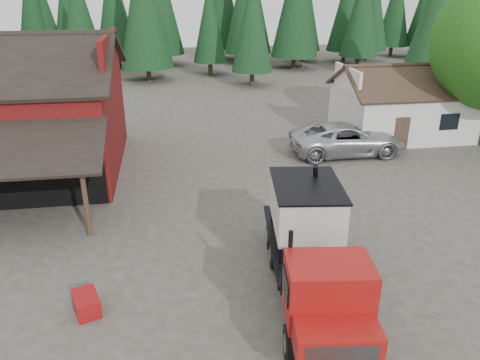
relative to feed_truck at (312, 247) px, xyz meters
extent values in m
plane|color=#443F35|center=(-1.97, 2.98, -1.78)|extent=(120.00, 120.00, 0.00)
cube|color=maroon|center=(-6.97, 12.98, 4.22)|extent=(0.25, 7.00, 2.00)
cylinder|color=#382619|center=(-7.57, 5.08, -0.38)|extent=(0.20, 0.20, 2.80)
cube|color=silver|center=(11.03, 15.98, -0.28)|extent=(8.00, 6.00, 3.00)
cube|color=#38281E|center=(11.03, 14.48, 1.97)|extent=(8.60, 3.42, 1.80)
cube|color=#38281E|center=(11.03, 17.48, 1.97)|extent=(8.60, 3.42, 1.80)
cube|color=silver|center=(7.03, 15.98, 1.97)|extent=(0.20, 4.20, 1.50)
cube|color=silver|center=(15.03, 15.98, 1.97)|extent=(0.20, 4.20, 1.50)
cube|color=#38281E|center=(9.53, 12.96, -0.78)|extent=(0.90, 0.06, 2.00)
cube|color=black|center=(12.53, 12.96, -0.18)|extent=(1.20, 0.06, 1.00)
sphere|color=#215112|center=(13.83, 13.78, 3.22)|extent=(4.40, 4.40, 4.40)
cylinder|color=#382619|center=(4.03, 32.98, -0.98)|extent=(0.44, 0.44, 1.60)
cone|color=black|center=(4.03, 32.98, 4.12)|extent=(3.96, 3.96, 9.00)
cylinder|color=#382619|center=(20.03, 28.98, -0.98)|extent=(0.44, 0.44, 1.60)
cone|color=black|center=(20.03, 28.98, 5.12)|extent=(4.84, 4.84, 11.00)
cylinder|color=#382619|center=(-5.97, 36.98, -0.98)|extent=(0.44, 0.44, 1.60)
cone|color=black|center=(-5.97, 36.98, 5.62)|extent=(5.28, 5.28, 12.00)
cylinder|color=black|center=(-1.32, -2.65, -1.27)|extent=(0.45, 1.05, 1.02)
cylinder|color=black|center=(0.61, -2.89, -1.27)|extent=(0.45, 1.05, 1.02)
cylinder|color=black|center=(-0.76, 1.75, -1.27)|extent=(0.45, 1.05, 1.02)
cylinder|color=black|center=(1.16, 1.50, -1.27)|extent=(0.45, 1.05, 1.02)
cylinder|color=black|center=(-0.60, 3.03, -1.27)|extent=(0.45, 1.05, 1.02)
cylinder|color=black|center=(1.32, 2.79, -1.27)|extent=(0.45, 1.05, 1.02)
cube|color=black|center=(0.01, 0.16, -0.90)|extent=(2.00, 8.01, 0.37)
cube|color=silver|center=(-0.52, -4.10, -0.53)|extent=(1.75, 0.31, 0.83)
cube|color=maroon|center=(-0.45, -3.55, -0.40)|extent=(2.21, 1.45, 0.78)
cube|color=maroon|center=(-0.30, -2.36, 0.11)|extent=(2.39, 1.83, 1.71)
cube|color=black|center=(-0.40, -3.09, 0.39)|extent=(1.93, 0.32, 0.83)
cylinder|color=black|center=(-1.12, -1.42, 0.62)|extent=(0.14, 0.14, 1.66)
cube|color=black|center=(-0.19, -1.45, 0.07)|extent=(2.26, 0.39, 1.48)
cube|color=black|center=(0.17, 1.44, -0.65)|extent=(3.01, 5.61, 0.15)
cube|color=beige|center=(0.17, 1.44, 0.71)|extent=(2.49, 3.29, 1.48)
cone|color=beige|center=(0.17, 1.44, -0.21)|extent=(2.27, 2.27, 0.65)
cube|color=black|center=(0.17, 1.44, 1.47)|extent=(2.59, 3.39, 0.07)
cylinder|color=black|center=(0.89, 2.65, 0.62)|extent=(0.93, 1.95, 2.82)
cube|color=maroon|center=(-0.10, 3.71, -0.40)|extent=(0.64, 0.80, 0.42)
cylinder|color=silver|center=(0.82, -1.90, -1.00)|extent=(0.63, 0.98, 0.52)
imported|color=#B7B9C0|center=(6.03, 12.71, -0.87)|extent=(6.60, 3.06, 1.83)
cube|color=maroon|center=(-7.01, 0.21, -1.48)|extent=(1.02, 1.27, 0.60)
camera|label=1|loc=(-4.16, -12.05, 7.60)|focal=35.00mm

